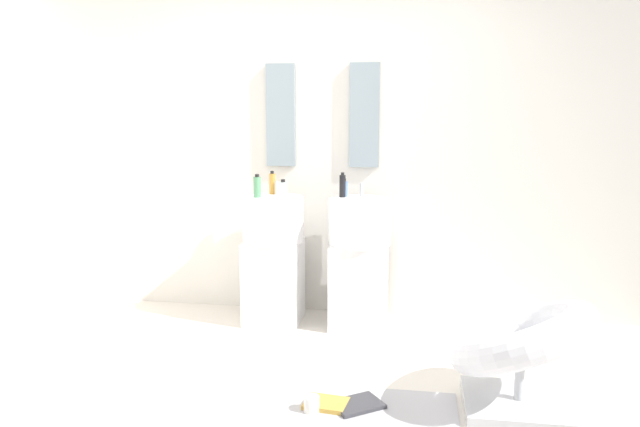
% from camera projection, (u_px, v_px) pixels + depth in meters
% --- Properties ---
extents(ground_plane, '(4.80, 3.60, 0.04)m').
position_uv_depth(ground_plane, '(276.00, 408.00, 3.24)').
color(ground_plane, silver).
extents(rear_partition, '(4.80, 0.10, 2.60)m').
position_uv_depth(rear_partition, '(323.00, 145.00, 4.63)').
color(rear_partition, silver).
rests_on(rear_partition, ground_plane).
extents(pedestal_sink_left, '(0.44, 0.44, 1.04)m').
position_uv_depth(pedestal_sink_left, '(273.00, 257.00, 4.46)').
color(pedestal_sink_left, white).
rests_on(pedestal_sink_left, ground_plane).
extents(pedestal_sink_right, '(0.44, 0.44, 1.04)m').
position_uv_depth(pedestal_sink_right, '(359.00, 260.00, 4.36)').
color(pedestal_sink_right, white).
rests_on(pedestal_sink_right, ground_plane).
extents(vanity_mirror_left, '(0.22, 0.03, 0.76)m').
position_uv_depth(vanity_mirror_left, '(281.00, 115.00, 4.58)').
color(vanity_mirror_left, '#8C9EA8').
extents(vanity_mirror_right, '(0.22, 0.03, 0.76)m').
position_uv_depth(vanity_mirror_right, '(364.00, 115.00, 4.48)').
color(vanity_mirror_right, '#8C9EA8').
extents(lounge_chair, '(1.05, 1.05, 0.65)m').
position_uv_depth(lounge_chair, '(521.00, 346.00, 3.13)').
color(lounge_chair, '#B7BABF').
rests_on(lounge_chair, ground_plane).
extents(area_rug, '(1.25, 0.60, 0.01)m').
position_uv_depth(area_rug, '(336.00, 412.00, 3.15)').
color(area_rug, '#B2B2B7').
rests_on(area_rug, ground_plane).
extents(magazine_ochre, '(0.24, 0.20, 0.02)m').
position_uv_depth(magazine_ochre, '(326.00, 403.00, 3.20)').
color(magazine_ochre, gold).
rests_on(magazine_ochre, area_rug).
extents(magazine_charcoal, '(0.32, 0.30, 0.02)m').
position_uv_depth(magazine_charcoal, '(357.00, 404.00, 3.20)').
color(magazine_charcoal, '#38383D').
rests_on(magazine_charcoal, area_rug).
extents(coffee_mug, '(0.08, 0.08, 0.08)m').
position_uv_depth(coffee_mug, '(312.00, 404.00, 3.14)').
color(coffee_mug, white).
rests_on(coffee_mug, area_rug).
extents(soap_bottle_green, '(0.05, 0.05, 0.17)m').
position_uv_depth(soap_bottle_green, '(257.00, 187.00, 4.34)').
color(soap_bottle_green, '#59996B').
rests_on(soap_bottle_green, pedestal_sink_left).
extents(soap_bottle_blue, '(0.05, 0.05, 0.13)m').
position_uv_depth(soap_bottle_blue, '(344.00, 189.00, 4.39)').
color(soap_bottle_blue, '#4C72B7').
rests_on(soap_bottle_blue, pedestal_sink_right).
extents(soap_bottle_clear, '(0.05, 0.05, 0.14)m').
position_uv_depth(soap_bottle_clear, '(283.00, 190.00, 4.28)').
color(soap_bottle_clear, silver).
rests_on(soap_bottle_clear, pedestal_sink_left).
extents(soap_bottle_black, '(0.04, 0.04, 0.18)m').
position_uv_depth(soap_bottle_black, '(342.00, 186.00, 4.36)').
color(soap_bottle_black, black).
rests_on(soap_bottle_black, pedestal_sink_right).
extents(soap_bottle_amber, '(0.05, 0.05, 0.17)m').
position_uv_depth(soap_bottle_amber, '(272.00, 183.00, 4.53)').
color(soap_bottle_amber, '#C68C38').
rests_on(soap_bottle_amber, pedestal_sink_left).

